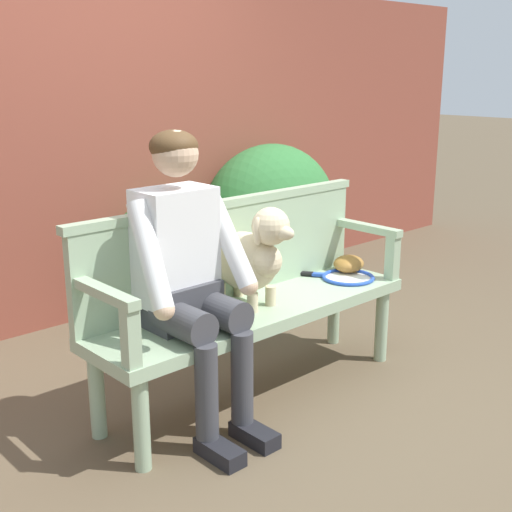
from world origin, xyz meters
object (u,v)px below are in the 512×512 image
at_px(garden_bench, 256,317).
at_px(baseball_glove, 349,264).
at_px(person_seated, 187,270).
at_px(dog_on_bench, 252,256).
at_px(tennis_racket, 343,277).

height_order(garden_bench, baseball_glove, baseball_glove).
distance_m(person_seated, dog_on_bench, 0.40).
bearing_deg(baseball_glove, garden_bench, 156.89).
xyz_separation_m(person_seated, dog_on_bench, (0.40, 0.02, -0.02)).
height_order(garden_bench, dog_on_bench, dog_on_bench).
relative_size(garden_bench, baseball_glove, 7.97).
bearing_deg(tennis_racket, garden_bench, 179.28).
xyz_separation_m(person_seated, baseball_glove, (1.20, 0.07, -0.22)).
bearing_deg(person_seated, garden_bench, 1.31).
distance_m(person_seated, baseball_glove, 1.22).
bearing_deg(garden_bench, dog_on_bench, 145.36).
bearing_deg(person_seated, dog_on_bench, 3.03).
distance_m(garden_bench, tennis_racket, 0.65).
height_order(dog_on_bench, tennis_racket, dog_on_bench).
xyz_separation_m(dog_on_bench, tennis_racket, (0.67, -0.02, -0.24)).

